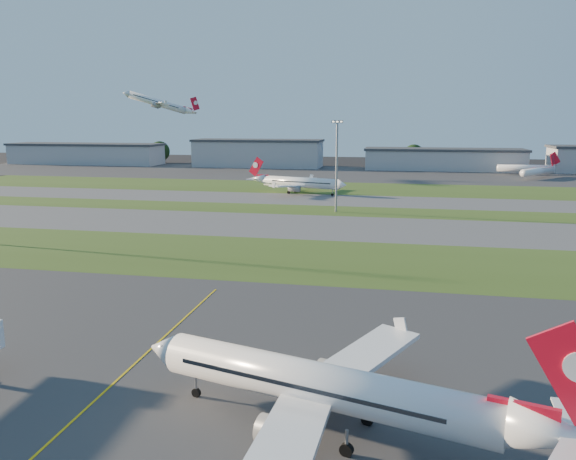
% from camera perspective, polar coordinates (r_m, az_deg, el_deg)
% --- Properties ---
extents(ground, '(700.00, 700.00, 0.00)m').
position_cam_1_polar(ground, '(64.81, -20.36, -13.22)').
color(ground, black).
rests_on(ground, ground).
extents(apron_near, '(300.00, 70.00, 0.01)m').
position_cam_1_polar(apron_near, '(64.81, -20.36, -13.21)').
color(apron_near, '#333335').
rests_on(apron_near, ground).
extents(grass_strip_a, '(300.00, 34.00, 0.01)m').
position_cam_1_polar(grass_strip_a, '(109.96, -6.21, -2.57)').
color(grass_strip_a, '#38511B').
rests_on(grass_strip_a, ground).
extents(taxiway_a, '(300.00, 32.00, 0.01)m').
position_cam_1_polar(taxiway_a, '(141.08, -2.23, 0.54)').
color(taxiway_a, '#515154').
rests_on(taxiway_a, ground).
extents(grass_strip_b, '(300.00, 18.00, 0.01)m').
position_cam_1_polar(grass_strip_b, '(165.14, -0.22, 2.11)').
color(grass_strip_b, '#38511B').
rests_on(grass_strip_b, ground).
extents(taxiway_b, '(300.00, 26.00, 0.01)m').
position_cam_1_polar(taxiway_b, '(186.52, 1.11, 3.15)').
color(taxiway_b, '#515154').
rests_on(taxiway_b, ground).
extents(grass_strip_c, '(300.00, 40.00, 0.01)m').
position_cam_1_polar(grass_strip_c, '(218.82, 2.63, 4.33)').
color(grass_strip_c, '#38511B').
rests_on(grass_strip_c, ground).
extents(apron_far, '(400.00, 80.00, 0.01)m').
position_cam_1_polar(apron_far, '(277.97, 4.49, 5.76)').
color(apron_far, '#333335').
rests_on(apron_far, ground).
extents(yellow_line, '(0.25, 60.00, 0.02)m').
position_cam_1_polar(yellow_line, '(62.48, -16.32, -13.90)').
color(yellow_line, gold).
rests_on(yellow_line, ground).
extents(airliner_parked, '(35.81, 30.08, 11.43)m').
position_cam_1_polar(airliner_parked, '(48.80, 3.64, -15.63)').
color(airliner_parked, white).
rests_on(airliner_parked, ground).
extents(airliner_taxiing, '(34.81, 29.30, 11.17)m').
position_cam_1_polar(airliner_taxiing, '(200.21, 1.17, 4.83)').
color(airliner_taxiing, white).
rests_on(airliner_taxiing, ground).
extents(airliner_departing, '(29.86, 25.62, 10.30)m').
position_cam_1_polar(airliner_departing, '(276.40, -13.04, 12.46)').
color(airliner_departing, white).
extents(mini_jet_near, '(19.48, 23.22, 9.48)m').
position_cam_1_polar(mini_jet_near, '(275.69, 24.07, 5.47)').
color(mini_jet_near, white).
rests_on(mini_jet_near, ground).
extents(mini_jet_far, '(28.64, 4.94, 9.48)m').
position_cam_1_polar(mini_jet_far, '(292.23, 23.03, 5.82)').
color(mini_jet_far, white).
rests_on(mini_jet_far, ground).
extents(light_mast_centre, '(3.20, 0.70, 25.80)m').
position_cam_1_polar(light_mast_centre, '(159.20, 4.97, 7.09)').
color(light_mast_centre, gray).
rests_on(light_mast_centre, ground).
extents(hangar_far_west, '(91.80, 23.00, 12.20)m').
position_cam_1_polar(hangar_far_west, '(355.73, -19.83, 7.31)').
color(hangar_far_west, '#A1A3A8').
rests_on(hangar_far_west, ground).
extents(hangar_west, '(71.40, 23.00, 15.20)m').
position_cam_1_polar(hangar_west, '(315.03, -3.07, 7.81)').
color(hangar_west, '#A1A3A8').
rests_on(hangar_west, ground).
extents(hangar_east, '(81.60, 23.00, 11.20)m').
position_cam_1_polar(hangar_east, '(306.40, 15.52, 6.95)').
color(hangar_east, '#A1A3A8').
rests_on(hangar_east, ground).
extents(tree_far_west, '(11.00, 11.00, 12.00)m').
position_cam_1_polar(tree_far_west, '(388.34, -23.96, 7.33)').
color(tree_far_west, black).
rests_on(tree_far_west, ground).
extents(tree_west, '(12.10, 12.10, 13.20)m').
position_cam_1_polar(tree_west, '(350.57, -12.90, 7.80)').
color(tree_west, black).
rests_on(tree_west, ground).
extents(tree_mid_west, '(9.90, 9.90, 10.80)m').
position_cam_1_polar(tree_mid_west, '(320.79, 1.79, 7.55)').
color(tree_mid_west, black).
rests_on(tree_mid_west, ground).
extents(tree_mid_east, '(11.55, 11.55, 12.60)m').
position_cam_1_polar(tree_mid_east, '(319.54, 12.65, 7.45)').
color(tree_mid_east, black).
rests_on(tree_mid_east, ground).
extents(tree_east, '(10.45, 10.45, 11.40)m').
position_cam_1_polar(tree_east, '(328.10, 25.94, 6.58)').
color(tree_east, black).
rests_on(tree_east, ground).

